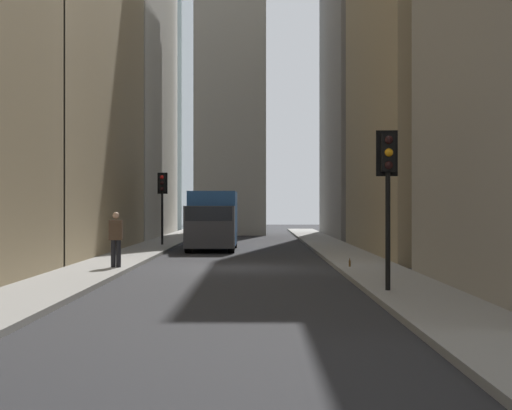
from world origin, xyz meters
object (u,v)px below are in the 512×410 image
(traffic_light_midblock, at_px, (162,192))
(pedestrian, at_px, (116,237))
(delivery_truck, at_px, (212,220))
(sedan_black, at_px, (220,231))
(traffic_light_foreground, at_px, (388,172))
(discarded_bottle, at_px, (350,263))

(traffic_light_midblock, height_order, pedestrian, traffic_light_midblock)
(delivery_truck, height_order, pedestrian, delivery_truck)
(sedan_black, distance_m, traffic_light_foreground, 30.28)
(sedan_black, bearing_deg, pedestrian, 173.63)
(sedan_black, height_order, traffic_light_foreground, traffic_light_foreground)
(sedan_black, relative_size, discarded_bottle, 15.93)
(delivery_truck, bearing_deg, pedestrian, 169.45)
(sedan_black, bearing_deg, delivery_truck, 180.00)
(pedestrian, distance_m, discarded_bottle, 7.74)
(traffic_light_midblock, bearing_deg, traffic_light_foreground, -161.48)
(sedan_black, xyz_separation_m, traffic_light_foreground, (-29.73, -5.27, 2.28))
(discarded_bottle, bearing_deg, sedan_black, 13.46)
(traffic_light_foreground, distance_m, traffic_light_midblock, 25.27)
(pedestrian, bearing_deg, discarded_bottle, -87.66)
(delivery_truck, xyz_separation_m, sedan_black, (8.87, -0.00, -0.80))
(delivery_truck, height_order, traffic_light_foreground, traffic_light_foreground)
(sedan_black, bearing_deg, traffic_light_foreground, -169.95)
(delivery_truck, relative_size, sedan_black, 1.50)
(traffic_light_midblock, height_order, discarded_bottle, traffic_light_midblock)
(traffic_light_foreground, relative_size, traffic_light_midblock, 1.03)
(discarded_bottle, bearing_deg, traffic_light_foreground, -179.61)
(traffic_light_foreground, bearing_deg, traffic_light_midblock, 18.52)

